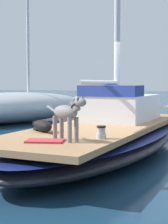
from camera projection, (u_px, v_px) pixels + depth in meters
The scene contains 8 objects.
ground_plane at pixel (102, 156), 8.00m from camera, with size 120.00×120.00×0.00m, color navy.
sailboat_main at pixel (102, 140), 7.98m from camera, with size 2.74×7.31×0.66m.
cabin_house at pixel (120, 106), 8.93m from camera, with size 1.47×2.26×0.84m.
dog_grey at pixel (67, 114), 5.72m from camera, with size 0.88×0.48×0.70m.
dog_black at pixel (42, 126), 6.88m from camera, with size 0.78×0.67×0.22m.
deck_winch at pixel (101, 133), 5.99m from camera, with size 0.16×0.16×0.21m.
deck_towel at pixel (45, 141), 5.68m from camera, with size 0.56×0.36×0.03m, color #C6333D.
moored_boat_port_side at pixel (13, 107), 14.61m from camera, with size 4.98×8.03×7.22m.
Camera 1 is at (2.72, -7.43, 1.56)m, focal length 59.88 mm.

